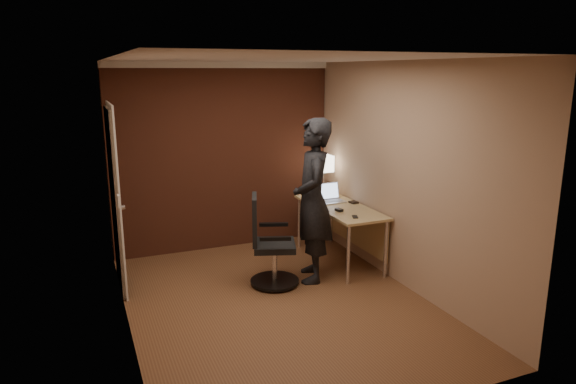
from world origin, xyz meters
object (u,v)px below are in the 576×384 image
object	(u,v)px
laptop	(330,196)
wallet	(354,202)
desk_lamp	(323,164)
mouse	(339,210)
desk	(345,215)
office_chair	(269,247)
phone	(355,217)
person	(313,201)

from	to	relation	value
laptop	wallet	bearing A→B (deg)	-41.99
desk_lamp	wallet	size ratio (longest dim) A/B	4.86
laptop	desk_lamp	bearing A→B (deg)	75.46
desk_lamp	mouse	distance (m)	1.00
desk	laptop	bearing A→B (deg)	107.22
desk_lamp	laptop	distance (m)	0.55
wallet	office_chair	distance (m)	1.42
laptop	phone	distance (m)	0.79
mouse	phone	distance (m)	0.30
laptop	office_chair	size ratio (longest dim) A/B	0.33
wallet	mouse	bearing A→B (deg)	-142.68
wallet	person	xyz separation A→B (m)	(-0.79, -0.44, 0.20)
desk_lamp	phone	distance (m)	1.27
desk	person	size ratio (longest dim) A/B	0.80
phone	person	world-z (taller)	person
person	desk	bearing A→B (deg)	140.64
desk_lamp	wallet	distance (m)	0.75
person	phone	bearing A→B (deg)	93.76
desk	mouse	world-z (taller)	mouse
phone	wallet	xyz separation A→B (m)	(0.31, 0.57, 0.01)
phone	person	size ratio (longest dim) A/B	0.06
laptop	phone	world-z (taller)	laptop
phone	wallet	size ratio (longest dim) A/B	1.05
desk	person	bearing A→B (deg)	-148.59
mouse	phone	size ratio (longest dim) A/B	0.87
phone	office_chair	distance (m)	1.07
mouse	office_chair	world-z (taller)	office_chair
wallet	office_chair	size ratio (longest dim) A/B	0.11
mouse	person	distance (m)	0.50
desk	laptop	xyz separation A→B (m)	(-0.08, 0.26, 0.19)
mouse	person	size ratio (longest dim) A/B	0.05
office_chair	phone	bearing A→B (deg)	-8.70
mouse	office_chair	distance (m)	1.02
phone	person	distance (m)	0.54
desk_lamp	person	size ratio (longest dim) A/B	0.28
desk_lamp	wallet	world-z (taller)	desk_lamp
wallet	office_chair	xyz separation A→B (m)	(-1.32, -0.42, -0.29)
desk	laptop	size ratio (longest dim) A/B	4.41
office_chair	laptop	bearing A→B (deg)	29.99
phone	wallet	bearing A→B (deg)	83.55
desk	desk_lamp	distance (m)	0.86
person	mouse	bearing A→B (deg)	130.14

